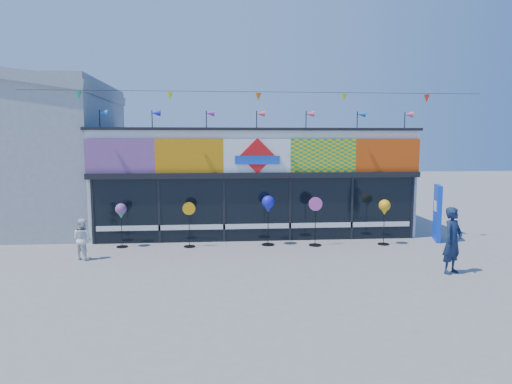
{
  "coord_description": "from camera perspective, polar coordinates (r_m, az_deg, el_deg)",
  "views": [
    {
      "loc": [
        -1.45,
        -12.84,
        3.61
      ],
      "look_at": [
        -0.17,
        2.0,
        1.95
      ],
      "focal_mm": 32.0,
      "sensor_mm": 36.0,
      "label": 1
    }
  ],
  "objects": [
    {
      "name": "spinner_4",
      "position": [
        16.52,
        15.76,
        -2.02
      ],
      "size": [
        0.4,
        0.4,
        1.59
      ],
      "color": "black",
      "rests_on": "ground"
    },
    {
      "name": "blue_sign",
      "position": [
        17.88,
        21.72,
        -2.43
      ],
      "size": [
        0.46,
        1.01,
        2.04
      ],
      "rotation": [
        0.0,
        0.0,
        -0.32
      ],
      "color": "#0D39CD",
      "rests_on": "ground"
    },
    {
      "name": "spinner_2",
      "position": [
        15.81,
        1.52,
        -1.7
      ],
      "size": [
        0.44,
        0.44,
        1.75
      ],
      "color": "black",
      "rests_on": "ground"
    },
    {
      "name": "child",
      "position": [
        15.02,
        -20.87,
        -5.51
      ],
      "size": [
        0.71,
        0.61,
        1.27
      ],
      "primitive_type": "imported",
      "rotation": [
        0.0,
        0.0,
        2.63
      ],
      "color": "white",
      "rests_on": "ground"
    },
    {
      "name": "adult_man",
      "position": [
        13.63,
        23.37,
        -5.58
      ],
      "size": [
        0.8,
        0.73,
        1.83
      ],
      "primitive_type": "imported",
      "rotation": [
        0.0,
        0.0,
        0.59
      ],
      "color": "#13203E",
      "rests_on": "ground"
    },
    {
      "name": "neighbour_building",
      "position": [
        21.6,
        -28.36,
        4.51
      ],
      "size": [
        8.18,
        7.2,
        6.87
      ],
      "color": "#9EA0A3",
      "rests_on": "ground"
    },
    {
      "name": "spinner_1",
      "position": [
        15.78,
        -8.35,
        -3.91
      ],
      "size": [
        0.43,
        0.39,
        1.55
      ],
      "color": "black",
      "rests_on": "ground"
    },
    {
      "name": "kite_shop",
      "position": [
        18.9,
        -0.53,
        1.6
      ],
      "size": [
        16.0,
        5.7,
        5.31
      ],
      "color": "white",
      "rests_on": "ground"
    },
    {
      "name": "ground",
      "position": [
        13.41,
        1.46,
        -9.27
      ],
      "size": [
        80.0,
        80.0,
        0.0
      ],
      "primitive_type": "plane",
      "color": "gray",
      "rests_on": "ground"
    },
    {
      "name": "spinner_3",
      "position": [
        15.94,
        7.43,
        -3.5
      ],
      "size": [
        0.48,
        0.43,
        1.7
      ],
      "color": "black",
      "rests_on": "ground"
    },
    {
      "name": "spinner_0",
      "position": [
        16.18,
        -16.52,
        -2.44
      ],
      "size": [
        0.38,
        0.38,
        1.52
      ],
      "color": "black",
      "rests_on": "ground"
    }
  ]
}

